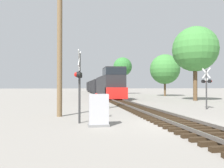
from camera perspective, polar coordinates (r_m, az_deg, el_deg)
The scene contains 10 objects.
ground_plane at distance 11.94m, azimuth 17.43°, elevation -10.15°, with size 400.00×400.00×0.00m, color gray.
rail_track_bed at distance 11.92m, azimuth 17.43°, elevation -9.51°, with size 2.60×160.00×0.31m.
freight_train at distance 57.68m, azimuth -3.95°, elevation -0.66°, with size 2.88×61.66×4.70m.
crossing_signal_near at distance 11.89m, azimuth -8.65°, elevation 1.46°, with size 0.44×1.01×3.93m.
crossing_signal_far at distance 20.58m, azimuth 23.48°, elevation 0.03°, with size 0.51×1.01×3.59m.
relay_cabinet at distance 10.91m, azimuth -3.50°, elevation -6.91°, with size 1.04×0.57×1.60m.
utility_pole at distance 15.07m, azimuth -13.51°, elevation 10.50°, with size 1.80×0.34×9.58m.
tree_far_right at distance 32.87m, azimuth 20.88°, elevation 8.47°, with size 6.25×6.25×10.31m.
tree_mid_background at distance 46.53m, azimuth 13.65°, elevation 3.77°, with size 6.14×6.14×8.62m.
tree_deep_background at distance 58.20m, azimuth 2.79°, elevation 4.52°, with size 4.95×4.95×9.70m.
Camera 1 is at (-5.27, -10.53, 1.98)m, focal length 35.00 mm.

